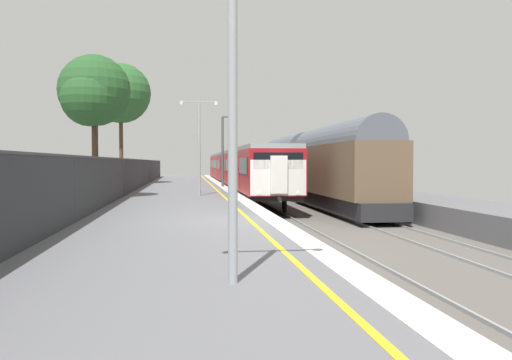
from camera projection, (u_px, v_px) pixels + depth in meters
name	position (u px, v px, depth m)	size (l,w,h in m)	color
ground	(344.00, 238.00, 16.33)	(17.40, 110.00, 1.21)	slate
commuter_train_at_platform	(237.00, 168.00, 45.33)	(2.83, 41.76, 3.81)	maroon
freight_train_adjacent_track	(309.00, 164.00, 35.97)	(2.60, 28.48, 4.81)	#232326
signal_gantry	(226.00, 143.00, 37.78)	(1.10, 0.24, 5.08)	#47474C
platform_lamp_near	(233.00, 77.00, 7.50)	(2.00, 0.20, 4.96)	#93999E
platform_lamp_mid	(199.00, 138.00, 27.50)	(2.00, 0.20, 5.03)	#93999E
platform_back_fence	(75.00, 187.00, 15.22)	(0.07, 99.00, 1.96)	#282B2D
background_tree_left	(121.00, 95.00, 41.98)	(4.78, 4.78, 9.68)	#473323
background_tree_centre	(93.00, 93.00, 25.12)	(3.44, 3.65, 6.94)	#473323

